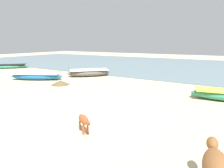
# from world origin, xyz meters

# --- Properties ---
(ground) EXTENTS (80.00, 80.00, 0.00)m
(ground) POSITION_xyz_m (0.00, 0.00, 0.00)
(ground) COLOR beige
(sea_water) EXTENTS (60.00, 20.00, 0.08)m
(sea_water) POSITION_xyz_m (0.00, 17.62, 0.04)
(sea_water) COLOR slate
(sea_water) RESTS_ON ground
(fishing_boat_0) EXTENTS (3.89, 2.75, 0.71)m
(fishing_boat_0) POSITION_xyz_m (-6.82, 3.49, 0.28)
(fishing_boat_0) COLOR #1E669E
(fishing_boat_0) RESTS_ON ground
(fishing_boat_1) EXTENTS (3.24, 3.34, 0.78)m
(fishing_boat_1) POSITION_xyz_m (-4.43, 6.70, 0.31)
(fishing_boat_1) COLOR #5B5651
(fishing_boat_1) RESTS_ON ground
(fishing_boat_2) EXTENTS (3.62, 3.66, 0.64)m
(fishing_boat_2) POSITION_xyz_m (-14.92, 5.97, 0.24)
(fishing_boat_2) COLOR #338C66
(fishing_boat_2) RESTS_ON ground
(calf_far_rust) EXTENTS (0.78, 0.57, 0.55)m
(calf_far_rust) POSITION_xyz_m (1.70, -1.43, 0.39)
(calf_far_rust) COLOR #9E4C28
(calf_far_rust) RESTS_ON ground
(debris_pile_0) EXTENTS (1.32, 1.32, 0.29)m
(debris_pile_0) POSITION_xyz_m (-4.02, 3.14, 0.14)
(debris_pile_0) COLOR brown
(debris_pile_0) RESTS_ON ground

